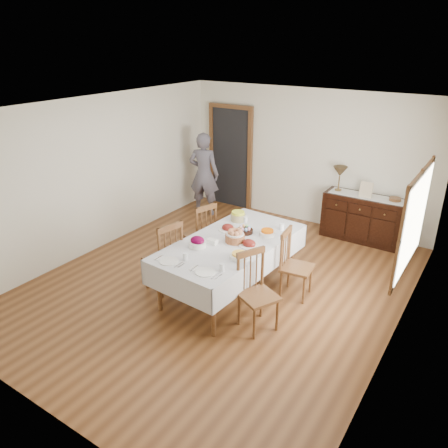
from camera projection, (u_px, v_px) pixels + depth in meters
The scene contains 26 objects.
ground at pixel (220, 283), 6.63m from camera, with size 6.00×6.00×0.00m, color brown.
room_shell at pixel (228, 171), 6.37m from camera, with size 5.02×6.02×2.65m.
dining_table at pixel (231, 247), 6.18m from camera, with size 1.34×2.40×0.80m.
chair_left_near at pixel (165, 256), 6.26m from camera, with size 0.54×0.54×1.09m.
chair_left_far at pixel (201, 233), 7.07m from camera, with size 0.54×0.54×1.04m.
chair_right_near at pixel (256, 290), 5.48m from camera, with size 0.58×0.58×1.03m.
chair_right_far at pixel (294, 263), 6.16m from camera, with size 0.46×0.46×1.00m.
sideboard at pixel (363, 218), 7.90m from camera, with size 1.41×0.52×0.85m.
person at pixel (204, 172), 8.90m from camera, with size 0.57×0.37×1.83m, color #55525F.
bread_basket at pixel (235, 236), 6.10m from camera, with size 0.28×0.28×0.19m.
egg_basket at pixel (245, 230), 6.39m from camera, with size 0.25×0.25×0.11m.
ham_platter_a at pixel (228, 228), 6.49m from camera, with size 0.28×0.28×0.11m.
ham_platter_b at pixel (249, 244), 6.00m from camera, with size 0.28×0.28×0.11m.
beet_bowl at pixel (197, 242), 5.95m from camera, with size 0.24×0.24×0.15m.
carrot_bowl at pixel (267, 233), 6.31m from camera, with size 0.23×0.23×0.09m.
pineapple_bowl at pixel (238, 216), 6.80m from camera, with size 0.23×0.23×0.15m.
casserole_dish at pixel (240, 256), 5.66m from camera, with size 0.26×0.26×0.08m.
butter_dish at pixel (212, 242), 6.05m from camera, with size 0.15×0.10×0.07m.
setting_left at pixel (174, 259), 5.60m from camera, with size 0.43×0.31×0.10m.
setting_right at pixel (211, 270), 5.34m from camera, with size 0.43×0.31×0.10m.
glass_far_a at pixel (246, 219), 6.76m from camera, with size 0.06×0.06×0.09m.
glass_far_b at pixel (282, 227), 6.49m from camera, with size 0.07×0.07×0.10m.
runner at pixel (367, 196), 7.72m from camera, with size 1.30×0.35×0.01m.
table_lamp at pixel (340, 172), 7.86m from camera, with size 0.26×0.26×0.46m.
picture_frame at pixel (366, 190), 7.61m from camera, with size 0.22×0.08×0.28m.
deco_bowl at pixel (395, 199), 7.49m from camera, with size 0.20×0.20×0.06m.
Camera 1 is at (3.19, -4.75, 3.46)m, focal length 35.00 mm.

